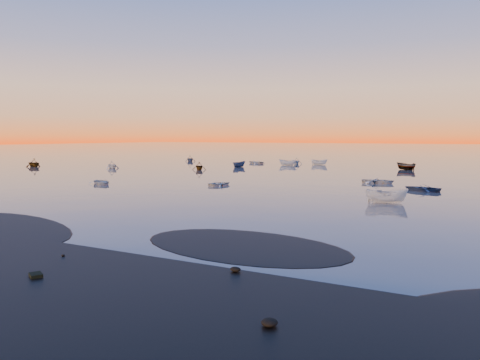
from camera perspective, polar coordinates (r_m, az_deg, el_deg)
The scene contains 5 objects.
ground at distance 125.08m, azimuth 16.52°, elevation 2.19°, with size 600.00×600.00×0.00m, color #675C56.
mud_lobes at distance 33.54m, azimuth -21.11°, elevation -6.07°, with size 140.00×6.00×0.07m, color black, non-canonical shape.
moored_fleet at distance 79.69m, azimuth 9.69°, elevation 0.65°, with size 124.00×58.00×1.20m, color silver, non-canonical shape.
boat_near_left at distance 65.58m, azimuth -16.55°, elevation -0.50°, with size 4.04×1.68×1.01m, color silver.
boat_near_center at distance 47.61m, azimuth 17.42°, elevation -2.67°, with size 4.07×1.72×1.41m, color silver.
Camera 1 is at (25.03, -22.38, 6.46)m, focal length 35.00 mm.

